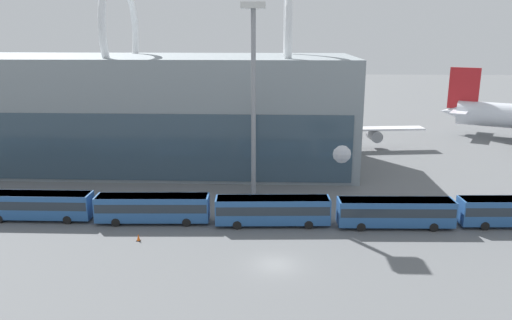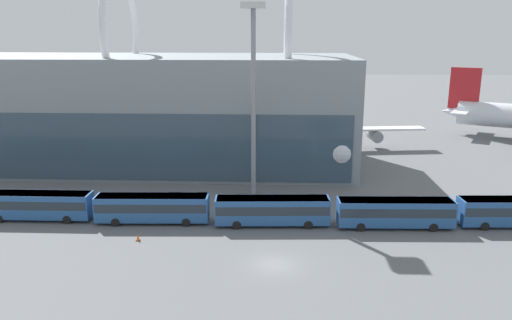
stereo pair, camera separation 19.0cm
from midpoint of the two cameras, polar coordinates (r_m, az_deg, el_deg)
ground_plane at (r=49.24m, az=2.12°, el=-11.85°), size 440.00×440.00×0.00m
airliner_at_gate_near at (r=98.29m, az=-21.86°, el=3.76°), size 37.71×35.63×13.45m
airliner_at_gate_far at (r=93.59m, az=6.59°, el=3.91°), size 42.44×43.85×14.60m
shuttle_bus_1 at (r=64.89m, az=-23.87°, el=-4.64°), size 13.17×2.79×3.33m
shuttle_bus_2 at (r=59.75m, az=-11.81°, el=-5.26°), size 13.25×3.20×3.33m
shuttle_bus_3 at (r=57.79m, az=1.81°, el=-5.64°), size 13.27×3.34×3.33m
shuttle_bus_4 at (r=59.30m, az=15.56°, el=-5.65°), size 13.23×3.10×3.33m
floodlight_mast at (r=65.79m, az=-0.38°, el=10.94°), size 3.10×3.10×25.40m
traffic_cone_0 at (r=55.63m, az=-13.39°, el=-8.60°), size 0.48×0.48×0.80m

